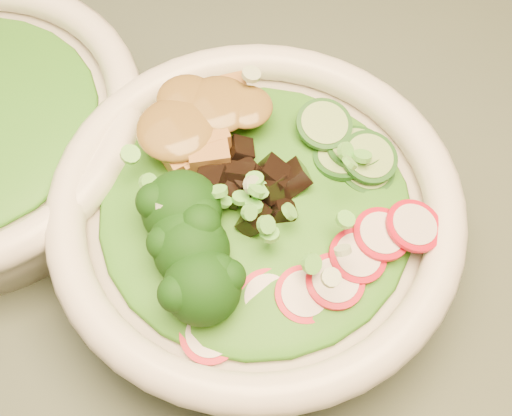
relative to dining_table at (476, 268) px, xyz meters
name	(u,v)px	position (x,y,z in m)	size (l,w,h in m)	color
dining_table	(476,268)	(0.00, 0.00, 0.00)	(1.20, 0.80, 0.75)	black
salad_bowl	(256,222)	(-0.21, 0.06, 0.16)	(0.31, 0.31, 0.08)	silver
lettuce_bed	(256,207)	(-0.21, 0.06, 0.18)	(0.23, 0.23, 0.03)	#1D6A16
broccoli_florets	(177,254)	(-0.28, 0.05, 0.20)	(0.09, 0.08, 0.05)	black
radish_slices	(330,274)	(-0.19, -0.01, 0.19)	(0.13, 0.05, 0.02)	#B70E21
cucumber_slices	(334,144)	(-0.14, 0.08, 0.20)	(0.08, 0.08, 0.04)	#91C66E
mushroom_heap	(244,183)	(-0.21, 0.08, 0.20)	(0.08, 0.08, 0.05)	black
tofu_cubes	(197,133)	(-0.22, 0.14, 0.20)	(0.10, 0.07, 0.04)	#A67437
peanut_sauce	(196,121)	(-0.22, 0.14, 0.21)	(0.08, 0.06, 0.02)	brown
scallion_garnish	(256,187)	(-0.21, 0.06, 0.21)	(0.22, 0.22, 0.03)	#5DBB42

